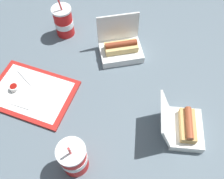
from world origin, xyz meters
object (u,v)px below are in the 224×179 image
soda_cup_center (74,158)px  soda_cup_left (64,22)px  ketchup_cup (14,87)px  plastic_fork (25,77)px  clamshell_hotdog_left (183,127)px  food_tray (32,93)px  clamshell_hotdog_front (121,48)px

soda_cup_center → soda_cup_left: bearing=132.4°
ketchup_cup → plastic_fork: size_ratio=0.36×
ketchup_cup → clamshell_hotdog_left: size_ratio=0.16×
food_tray → soda_cup_center: soda_cup_center is taller
clamshell_hotdog_front → soda_cup_center: soda_cup_center is taller
clamshell_hotdog_left → ketchup_cup: bearing=-161.6°
plastic_fork → food_tray: bearing=-14.6°
plastic_fork → clamshell_hotdog_left: bearing=26.2°
plastic_fork → soda_cup_center: 0.48m
clamshell_hotdog_left → soda_cup_left: size_ratio=1.13×
food_tray → soda_cup_center: size_ratio=1.92×
food_tray → clamshell_hotdog_front: size_ratio=1.64×
clamshell_hotdog_front → clamshell_hotdog_left: bearing=-26.1°
plastic_fork → clamshell_hotdog_front: bearing=66.3°
food_tray → soda_cup_center: 0.39m
plastic_fork → soda_cup_left: size_ratio=0.50×
clamshell_hotdog_front → clamshell_hotdog_left: (0.43, -0.21, -0.00)m
plastic_fork → soda_cup_left: 0.35m
plastic_fork → soda_cup_left: (-0.03, 0.34, 0.06)m
ketchup_cup → clamshell_hotdog_left: clamshell_hotdog_left is taller
soda_cup_center → plastic_fork: bearing=157.5°
plastic_fork → soda_cup_left: soda_cup_left is taller
clamshell_hotdog_front → soda_cup_left: bearing=-172.9°
clamshell_hotdog_left → soda_cup_left: bearing=167.0°
plastic_fork → ketchup_cup: bearing=-71.0°
food_tray → clamshell_hotdog_left: (0.64, 0.21, 0.03)m
food_tray → clamshell_hotdog_left: 0.67m
clamshell_hotdog_front → soda_cup_center: (0.16, -0.56, 0.04)m
ketchup_cup → soda_cup_center: soda_cup_center is taller
food_tray → plastic_fork: size_ratio=3.83×
clamshell_hotdog_front → plastic_fork: bearing=-126.9°
food_tray → plastic_fork: bearing=152.2°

